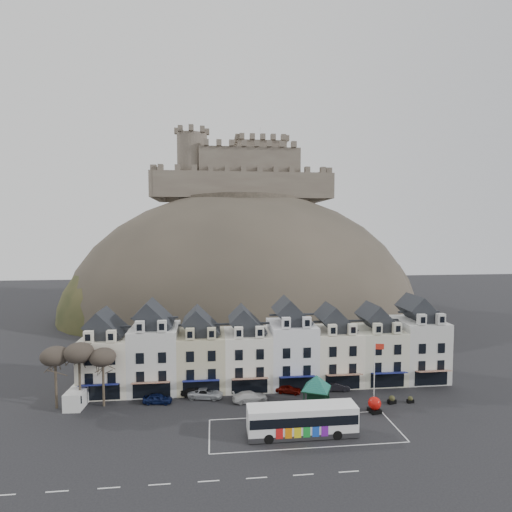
{
  "coord_description": "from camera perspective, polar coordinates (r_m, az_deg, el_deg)",
  "views": [
    {
      "loc": [
        -8.47,
        -42.94,
        23.47
      ],
      "look_at": [
        -1.17,
        24.0,
        18.94
      ],
      "focal_mm": 28.0,
      "sensor_mm": 36.0,
      "label": 1
    }
  ],
  "objects": [
    {
      "name": "ground",
      "position": [
        49.66,
        4.78,
        -24.36
      ],
      "size": [
        300.0,
        300.0,
        0.0
      ],
      "primitive_type": "plane",
      "color": "black",
      "rests_on": "ground"
    },
    {
      "name": "coach_bay_markings",
      "position": [
        51.12,
        6.89,
        -23.51
      ],
      "size": [
        22.0,
        7.5,
        0.01
      ],
      "primitive_type": "cube",
      "color": "silver",
      "rests_on": "ground"
    },
    {
      "name": "townhouse_terrace",
      "position": [
        62.25,
        2.06,
        -13.12
      ],
      "size": [
        54.4,
        9.35,
        11.8
      ],
      "color": "white",
      "rests_on": "ground"
    },
    {
      "name": "castle_hill",
      "position": [
        114.72,
        -1.24,
        -7.9
      ],
      "size": [
        100.0,
        76.0,
        68.0
      ],
      "color": "#353029",
      "rests_on": "ground"
    },
    {
      "name": "castle",
      "position": [
        120.38,
        -1.93,
        11.83
      ],
      "size": [
        50.2,
        22.2,
        22.0
      ],
      "color": "brown",
      "rests_on": "ground"
    },
    {
      "name": "tree_left_far",
      "position": [
        59.6,
        -26.78,
        -12.71
      ],
      "size": [
        3.61,
        3.61,
        8.24
      ],
      "color": "#362E22",
      "rests_on": "ground"
    },
    {
      "name": "tree_left_mid",
      "position": [
        58.54,
        -23.98,
        -12.58
      ],
      "size": [
        3.78,
        3.78,
        8.64
      ],
      "color": "#362E22",
      "rests_on": "ground"
    },
    {
      "name": "tree_left_near",
      "position": [
        57.9,
        -21.05,
        -13.39
      ],
      "size": [
        3.43,
        3.43,
        7.84
      ],
      "color": "#362E22",
      "rests_on": "ground"
    },
    {
      "name": "bus",
      "position": [
        49.24,
        6.58,
        -22.09
      ],
      "size": [
        12.48,
        2.94,
        3.52
      ],
      "rotation": [
        0.0,
        0.0,
        0.0
      ],
      "color": "#262628",
      "rests_on": "ground"
    },
    {
      "name": "bus_shelter",
      "position": [
        55.6,
        8.64,
        -17.41
      ],
      "size": [
        6.17,
        6.17,
        4.31
      ],
      "rotation": [
        0.0,
        0.0,
        -0.43
      ],
      "color": "black",
      "rests_on": "ground"
    },
    {
      "name": "red_buoy",
      "position": [
        56.57,
        16.57,
        -19.68
      ],
      "size": [
        1.64,
        1.64,
        2.03
      ],
      "rotation": [
        0.0,
        0.0,
        0.16
      ],
      "color": "black",
      "rests_on": "ground"
    },
    {
      "name": "flagpole",
      "position": [
        57.29,
        16.66,
        -15.21
      ],
      "size": [
        1.23,
        0.3,
        8.61
      ],
      "rotation": [
        0.0,
        0.0,
        -0.18
      ],
      "color": "silver",
      "rests_on": "ground"
    },
    {
      "name": "white_van",
      "position": [
        61.31,
        -24.03,
        -17.83
      ],
      "size": [
        2.43,
        5.16,
        2.31
      ],
      "rotation": [
        0.0,
        0.0,
        -0.05
      ],
      "color": "white",
      "rests_on": "ground"
    },
    {
      "name": "planter_west",
      "position": [
        59.91,
        18.84,
        -18.86
      ],
      "size": [
        1.22,
        0.8,
        1.12
      ],
      "rotation": [
        0.0,
        0.0,
        0.23
      ],
      "color": "black",
      "rests_on": "ground"
    },
    {
      "name": "planter_east",
      "position": [
        61.04,
        21.18,
        -18.59
      ],
      "size": [
        0.94,
        0.63,
        0.9
      ],
      "rotation": [
        0.0,
        0.0,
        0.09
      ],
      "color": "black",
      "rests_on": "ground"
    },
    {
      "name": "car_navy",
      "position": [
        58.62,
        -13.88,
        -19.16
      ],
      "size": [
        4.04,
        2.0,
        1.33
      ],
      "primitive_type": "imported",
      "rotation": [
        0.0,
        0.0,
        1.46
      ],
      "color": "#0B1338",
      "rests_on": "ground"
    },
    {
      "name": "car_black",
      "position": [
        59.51,
        -8.43,
        -18.68
      ],
      "size": [
        4.54,
        2.71,
        1.41
      ],
      "primitive_type": "imported",
      "rotation": [
        0.0,
        0.0,
        1.27
      ],
      "color": "black",
      "rests_on": "ground"
    },
    {
      "name": "car_silver",
      "position": [
        59.12,
        -7.22,
        -18.86
      ],
      "size": [
        5.11,
        3.04,
        1.35
      ],
      "primitive_type": "imported",
      "rotation": [
        0.0,
        0.0,
        1.4
      ],
      "color": "#B5B9BE",
      "rests_on": "ground"
    },
    {
      "name": "car_white",
      "position": [
        57.56,
        -0.86,
        -19.46
      ],
      "size": [
        4.95,
        2.41,
        1.39
      ],
      "primitive_type": "imported",
      "rotation": [
        0.0,
        0.0,
        1.67
      ],
      "color": "silver",
      "rests_on": "ground"
    },
    {
      "name": "car_maroon",
      "position": [
        60.44,
        4.6,
        -18.37
      ],
      "size": [
        3.97,
        2.68,
        1.25
      ],
      "primitive_type": "imported",
      "rotation": [
        0.0,
        0.0,
        1.21
      ],
      "color": "#530904",
      "rests_on": "ground"
    },
    {
      "name": "car_charcoal",
      "position": [
        62.1,
        11.43,
        -17.82
      ],
      "size": [
        3.83,
        1.56,
        1.24
      ],
      "primitive_type": "imported",
      "rotation": [
        0.0,
        0.0,
        1.5
      ],
      "color": "black",
      "rests_on": "ground"
    }
  ]
}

